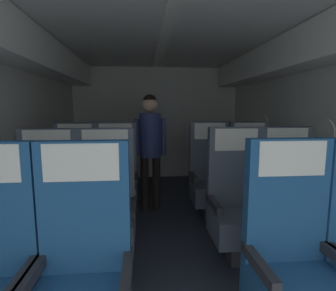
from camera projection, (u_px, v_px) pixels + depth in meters
The scene contains 13 objects.
ground at pixel (170, 246), 2.69m from camera, with size 3.46×5.89×0.02m, color #2D3342.
fuselage_shell at pixel (168, 87), 2.71m from camera, with size 3.34×5.54×2.23m.
seat_a_left_aisle at pixel (83, 278), 1.38m from camera, with size 0.52×0.46×1.21m.
seat_a_right_window at pixel (294, 265), 1.49m from camera, with size 0.52×0.46×1.21m.
seat_b_left_window at pixel (48, 213), 2.24m from camera, with size 0.52×0.46×1.21m.
seat_b_left_aisle at pixel (106, 211), 2.28m from camera, with size 0.52×0.46×1.21m.
seat_b_right_aisle at pixel (288, 204), 2.44m from camera, with size 0.52×0.46×1.21m.
seat_b_right_window at pixel (237, 206), 2.39m from camera, with size 0.52×0.46×1.21m.
seat_c_left_window at pixel (76, 183), 3.13m from camera, with size 0.52×0.46×1.21m.
seat_c_left_aisle at pixel (116, 182), 3.19m from camera, with size 0.52×0.46×1.21m.
seat_c_right_aisle at pixel (250, 179), 3.33m from camera, with size 0.52×0.46×1.21m.
seat_c_right_window at pixel (211, 179), 3.29m from camera, with size 0.52×0.46×1.21m.
flight_attendant at pixel (150, 140), 3.53m from camera, with size 0.43×0.28×1.56m.
Camera 1 is at (-0.25, 0.24, 1.38)m, focal length 28.25 mm.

